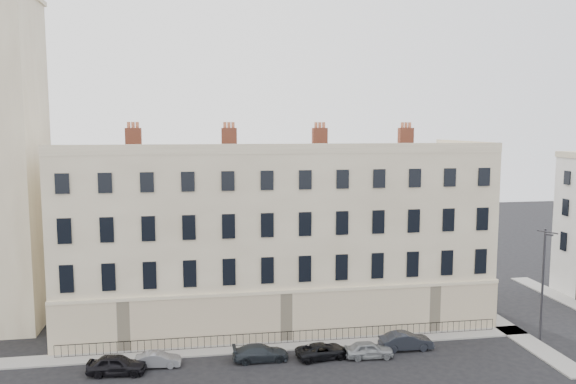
{
  "coord_description": "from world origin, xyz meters",
  "views": [
    {
      "loc": [
        -12.99,
        -36.68,
        17.12
      ],
      "look_at": [
        -5.18,
        10.0,
        11.58
      ],
      "focal_mm": 35.0,
      "sensor_mm": 36.0,
      "label": 1
    }
  ],
  "objects_px": {
    "car_a": "(117,365)",
    "car_b": "(158,360)",
    "car_d": "(322,351)",
    "car_e": "(369,350)",
    "car_c": "(260,353)",
    "streetlamp": "(543,279)",
    "car_f": "(406,341)"
  },
  "relations": [
    {
      "from": "car_b",
      "to": "car_a",
      "type": "bearing_deg",
      "value": 109.74
    },
    {
      "from": "car_e",
      "to": "streetlamp",
      "type": "bearing_deg",
      "value": -83.14
    },
    {
      "from": "car_f",
      "to": "car_c",
      "type": "bearing_deg",
      "value": 91.41
    },
    {
      "from": "car_b",
      "to": "streetlamp",
      "type": "height_order",
      "value": "streetlamp"
    },
    {
      "from": "car_c",
      "to": "car_e",
      "type": "distance_m",
      "value": 8.06
    },
    {
      "from": "car_f",
      "to": "car_b",
      "type": "bearing_deg",
      "value": 90.59
    },
    {
      "from": "car_b",
      "to": "car_d",
      "type": "relative_size",
      "value": 0.82
    },
    {
      "from": "car_d",
      "to": "streetlamp",
      "type": "xyz_separation_m",
      "value": [
        18.04,
        0.45,
        4.5
      ]
    },
    {
      "from": "car_f",
      "to": "car_d",
      "type": "bearing_deg",
      "value": 94.71
    },
    {
      "from": "car_d",
      "to": "car_e",
      "type": "xyz_separation_m",
      "value": [
        3.43,
        -0.5,
        0.07
      ]
    },
    {
      "from": "car_f",
      "to": "streetlamp",
      "type": "relative_size",
      "value": 0.45
    },
    {
      "from": "car_b",
      "to": "car_c",
      "type": "distance_m",
      "value": 7.38
    },
    {
      "from": "car_c",
      "to": "car_d",
      "type": "bearing_deg",
      "value": -94.17
    },
    {
      "from": "car_a",
      "to": "car_f",
      "type": "distance_m",
      "value": 21.43
    },
    {
      "from": "car_e",
      "to": "car_f",
      "type": "distance_m",
      "value": 3.44
    },
    {
      "from": "car_b",
      "to": "car_e",
      "type": "xyz_separation_m",
      "value": [
        15.39,
        -0.95,
        0.08
      ]
    },
    {
      "from": "car_d",
      "to": "car_a",
      "type": "bearing_deg",
      "value": 83.03
    },
    {
      "from": "car_d",
      "to": "car_b",
      "type": "bearing_deg",
      "value": 79.67
    },
    {
      "from": "car_d",
      "to": "streetlamp",
      "type": "relative_size",
      "value": 0.44
    },
    {
      "from": "car_c",
      "to": "car_f",
      "type": "xyz_separation_m",
      "value": [
        11.31,
        0.19,
        0.08
      ]
    },
    {
      "from": "car_e",
      "to": "car_f",
      "type": "xyz_separation_m",
      "value": [
        3.29,
        1.0,
        0.05
      ]
    },
    {
      "from": "car_a",
      "to": "car_c",
      "type": "xyz_separation_m",
      "value": [
        10.11,
        0.62,
        -0.09
      ]
    },
    {
      "from": "car_a",
      "to": "car_b",
      "type": "relative_size",
      "value": 1.24
    },
    {
      "from": "car_a",
      "to": "car_b",
      "type": "xyz_separation_m",
      "value": [
        2.74,
        0.76,
        -0.15
      ]
    },
    {
      "from": "car_a",
      "to": "car_d",
      "type": "xyz_separation_m",
      "value": [
        14.7,
        0.31,
        -0.14
      ]
    },
    {
      "from": "car_b",
      "to": "car_d",
      "type": "distance_m",
      "value": 11.98
    },
    {
      "from": "car_b",
      "to": "car_c",
      "type": "relative_size",
      "value": 0.79
    },
    {
      "from": "car_d",
      "to": "car_e",
      "type": "distance_m",
      "value": 3.46
    },
    {
      "from": "car_a",
      "to": "car_f",
      "type": "xyz_separation_m",
      "value": [
        21.42,
        0.81,
        -0.02
      ]
    },
    {
      "from": "car_c",
      "to": "car_e",
      "type": "height_order",
      "value": "car_e"
    },
    {
      "from": "car_c",
      "to": "car_d",
      "type": "relative_size",
      "value": 1.03
    },
    {
      "from": "car_a",
      "to": "car_b",
      "type": "bearing_deg",
      "value": -68.7
    }
  ]
}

